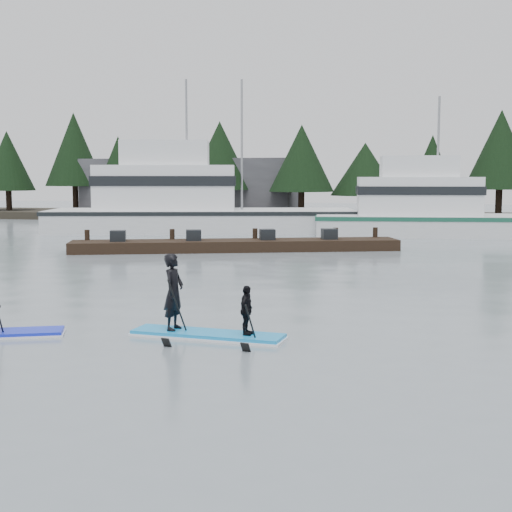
% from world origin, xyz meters
% --- Properties ---
extents(ground, '(160.00, 160.00, 0.00)m').
position_xyz_m(ground, '(0.00, 0.00, 0.00)').
color(ground, slate).
rests_on(ground, ground).
extents(far_shore, '(70.00, 8.00, 0.60)m').
position_xyz_m(far_shore, '(0.00, 42.00, 0.30)').
color(far_shore, '#2D281E').
rests_on(far_shore, ground).
extents(treeline, '(60.00, 4.00, 8.00)m').
position_xyz_m(treeline, '(0.00, 42.00, 0.00)').
color(treeline, black).
rests_on(treeline, ground).
extents(waterfront_building, '(18.00, 6.00, 5.00)m').
position_xyz_m(waterfront_building, '(-14.00, 44.00, 2.50)').
color(waterfront_building, '#4C4C51').
rests_on(waterfront_building, ground).
extents(fishing_boat_large, '(20.05, 9.77, 10.72)m').
position_xyz_m(fishing_boat_large, '(-8.99, 28.53, 0.83)').
color(fishing_boat_large, silver).
rests_on(fishing_boat_large, ground).
extents(fishing_boat_medium, '(16.12, 6.24, 9.18)m').
position_xyz_m(fishing_boat_medium, '(6.39, 28.67, 0.66)').
color(fishing_boat_medium, silver).
rests_on(fishing_boat_medium, ground).
extents(floating_dock, '(15.28, 6.92, 0.51)m').
position_xyz_m(floating_dock, '(-3.49, 17.61, 0.26)').
color(floating_dock, black).
rests_on(floating_dock, ground).
extents(buoy_a, '(0.55, 0.55, 0.55)m').
position_xyz_m(buoy_a, '(-13.13, 25.24, 0.00)').
color(buoy_a, '#FF640C').
rests_on(buoy_a, ground).
extents(buoy_b, '(0.54, 0.54, 0.54)m').
position_xyz_m(buoy_b, '(0.73, 20.56, 0.00)').
color(buoy_b, '#FF640C').
rests_on(buoy_b, ground).
extents(paddleboard_duo, '(3.44, 1.32, 2.35)m').
position_xyz_m(paddleboard_duo, '(0.08, -0.27, 0.59)').
color(paddleboard_duo, '#168BD5').
rests_on(paddleboard_duo, ground).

